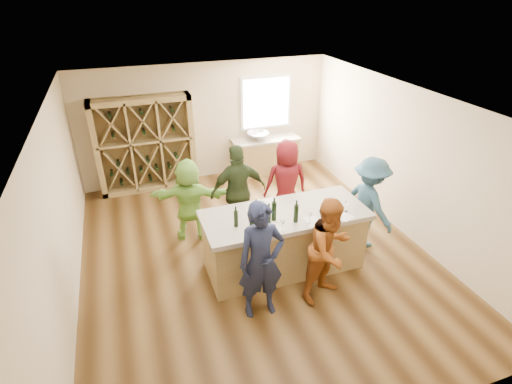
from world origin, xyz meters
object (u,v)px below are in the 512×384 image
object	(u,v)px
wine_bottle_b	(252,218)
wine_bottle_a	(236,219)
wine_rack	(145,145)
person_near_right	(330,250)
tasting_counter_base	(284,242)
person_server	(369,203)
person_near_left	(261,261)
wine_bottle_d	(269,216)
person_far_mid	(238,191)
person_far_left	(189,200)
wine_bottle_f	(296,213)
wine_bottle_c	(256,214)
sink	(258,136)
wine_bottle_e	(274,211)
person_far_right	(286,183)

from	to	relation	value
wine_bottle_b	wine_bottle_a	bearing A→B (deg)	151.46
wine_rack	wine_bottle_b	world-z (taller)	wine_rack
wine_bottle_a	person_near_right	distance (m)	1.49
tasting_counter_base	wine_bottle_b	world-z (taller)	wine_bottle_b
person_server	person_near_left	bearing A→B (deg)	104.74
wine_rack	wine_bottle_d	size ratio (longest dim) A/B	8.03
person_near_left	wine_bottle_d	bearing A→B (deg)	62.88
person_near_right	person_far_mid	distance (m)	2.26
person_server	person_far_left	size ratio (longest dim) A/B	1.08
person_near_right	wine_bottle_f	size ratio (longest dim) A/B	5.71
tasting_counter_base	wine_bottle_d	distance (m)	0.83
tasting_counter_base	person_far_mid	xyz separation A→B (m)	(-0.42, 1.25, 0.42)
person_server	person_far_left	xyz separation A→B (m)	(-3.01, 1.30, -0.07)
wine_rack	person_far_mid	bearing A→B (deg)	-60.37
wine_bottle_a	wine_bottle_c	xyz separation A→B (m)	(0.33, -0.00, 0.03)
sink	person_server	size ratio (longest dim) A/B	0.31
wine_bottle_d	wine_bottle_e	size ratio (longest dim) A/B	0.87
person_far_left	tasting_counter_base	bearing A→B (deg)	148.33
wine_bottle_c	wine_bottle_e	bearing A→B (deg)	-1.98
person_near_right	person_far_left	xyz separation A→B (m)	(-1.69, 2.30, -0.05)
wine_bottle_f	person_far_right	bearing A→B (deg)	71.78
person_far_mid	wine_bottle_f	xyz separation A→B (m)	(0.47, -1.55, 0.31)
wine_bottle_d	person_far_mid	size ratio (longest dim) A/B	0.15
person_near_left	wine_bottle_f	bearing A→B (deg)	37.76
wine_bottle_b	person_far_left	distance (m)	1.85
wine_bottle_d	wine_bottle_b	bearing A→B (deg)	-172.50
person_near_left	person_server	size ratio (longest dim) A/B	1.06
wine_bottle_e	person_far_right	distance (m)	1.73
sink	tasting_counter_base	bearing A→B (deg)	-102.81
wine_bottle_c	person_far_mid	bearing A→B (deg)	84.74
person_server	person_far_left	distance (m)	3.28
person_near_left	wine_bottle_f	world-z (taller)	person_near_left
wine_rack	person_near_left	distance (m)	4.79
wine_bottle_c	wine_bottle_f	size ratio (longest dim) A/B	1.10
person_near_right	person_far_left	world-z (taller)	person_near_right
wine_bottle_a	person_far_left	distance (m)	1.66
person_far_right	person_far_left	distance (m)	1.91
wine_bottle_b	person_far_right	world-z (taller)	person_far_right
sink	wine_bottle_d	bearing A→B (deg)	-107.17
sink	wine_rack	bearing A→B (deg)	178.51
wine_bottle_b	wine_bottle_c	size ratio (longest dim) A/B	1.01
wine_rack	tasting_counter_base	world-z (taller)	wine_rack
wine_bottle_c	wine_bottle_d	size ratio (longest dim) A/B	1.20
person_far_right	wine_bottle_e	bearing A→B (deg)	66.60
person_far_left	person_near_left	bearing A→B (deg)	119.89
wine_bottle_e	person_far_mid	world-z (taller)	person_far_mid
tasting_counter_base	person_near_right	bearing A→B (deg)	-67.30
wine_bottle_e	person_near_left	distance (m)	0.94
wine_bottle_b	person_far_right	size ratio (longest dim) A/B	0.19
person_far_left	wine_bottle_d	bearing A→B (deg)	136.02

